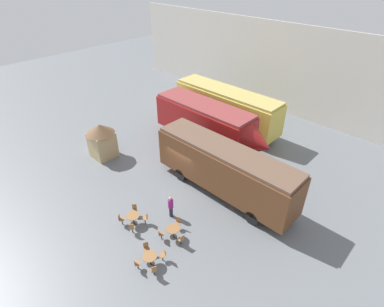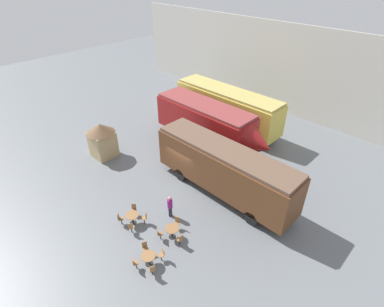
% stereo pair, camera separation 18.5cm
% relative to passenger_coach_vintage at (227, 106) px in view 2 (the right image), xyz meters
% --- Properties ---
extents(ground_plane, '(80.00, 80.00, 0.00)m').
position_rel_passenger_coach_vintage_xyz_m(ground_plane, '(2.82, -8.50, -2.25)').
color(ground_plane, slate).
extents(backdrop_wall, '(44.00, 0.15, 9.00)m').
position_rel_passenger_coach_vintage_xyz_m(backdrop_wall, '(2.82, 7.07, 2.25)').
color(backdrop_wall, silver).
rests_on(backdrop_wall, ground_plane).
extents(passenger_coach_vintage, '(10.92, 2.66, 3.86)m').
position_rel_passenger_coach_vintage_xyz_m(passenger_coach_vintage, '(0.00, 0.00, 0.00)').
color(passenger_coach_vintage, '#E0C64C').
rests_on(passenger_coach_vintage, ground_plane).
extents(streamlined_locomotive, '(11.28, 2.86, 3.78)m').
position_rel_passenger_coach_vintage_xyz_m(streamlined_locomotive, '(1.20, -3.64, -0.00)').
color(streamlined_locomotive, maroon).
rests_on(streamlined_locomotive, ground_plane).
extents(passenger_coach_wooden, '(10.73, 2.50, 3.74)m').
position_rel_passenger_coach_vintage_xyz_m(passenger_coach_wooden, '(6.01, -7.83, -0.09)').
color(passenger_coach_wooden, brown).
rests_on(passenger_coach_wooden, ground_plane).
extents(cafe_table_near, '(0.84, 0.84, 0.74)m').
position_rel_passenger_coach_vintage_xyz_m(cafe_table_near, '(3.85, -14.17, -1.68)').
color(cafe_table_near, black).
rests_on(cafe_table_near, ground_plane).
extents(cafe_table_mid, '(0.83, 0.83, 0.75)m').
position_rel_passenger_coach_vintage_xyz_m(cafe_table_mid, '(6.47, -13.18, -1.67)').
color(cafe_table_mid, black).
rests_on(cafe_table_mid, ground_plane).
extents(cafe_table_far, '(0.81, 0.81, 0.70)m').
position_rel_passenger_coach_vintage_xyz_m(cafe_table_far, '(6.94, -15.36, -1.71)').
color(cafe_table_far, black).
rests_on(cafe_table_far, ground_plane).
extents(cafe_chair_0, '(0.40, 0.40, 0.87)m').
position_rel_passenger_coach_vintage_xyz_m(cafe_chair_0, '(3.27, -13.63, -1.74)').
color(cafe_chair_0, black).
rests_on(cafe_chair_0, ground_plane).
extents(cafe_chair_1, '(0.40, 0.40, 0.87)m').
position_rel_passenger_coach_vintage_xyz_m(cafe_chair_1, '(3.31, -14.75, -1.74)').
color(cafe_chair_1, black).
rests_on(cafe_chair_1, ground_plane).
extents(cafe_chair_2, '(0.40, 0.40, 0.87)m').
position_rel_passenger_coach_vintage_xyz_m(cafe_chair_2, '(4.43, -14.71, -1.74)').
color(cafe_chair_2, black).
rests_on(cafe_chair_2, ground_plane).
extents(cafe_chair_3, '(0.40, 0.40, 0.87)m').
position_rel_passenger_coach_vintage_xyz_m(cafe_chair_3, '(4.39, -13.59, -1.74)').
color(cafe_chair_3, black).
rests_on(cafe_chair_3, ground_plane).
extents(cafe_chair_4, '(0.37, 0.36, 0.87)m').
position_rel_passenger_coach_vintage_xyz_m(cafe_chair_4, '(7.25, -13.25, -1.74)').
color(cafe_chair_4, black).
rests_on(cafe_chair_4, ground_plane).
extents(cafe_chair_5, '(0.38, 0.40, 0.87)m').
position_rel_passenger_coach_vintage_xyz_m(cafe_chair_5, '(6.14, -12.46, -1.74)').
color(cafe_chair_5, black).
rests_on(cafe_chair_5, ground_plane).
extents(cafe_chair_6, '(0.40, 0.40, 0.87)m').
position_rel_passenger_coach_vintage_xyz_m(cafe_chair_6, '(6.02, -13.82, -1.74)').
color(cafe_chair_6, black).
rests_on(cafe_chair_6, ground_plane).
extents(cafe_chair_7, '(0.40, 0.38, 0.87)m').
position_rel_passenger_coach_vintage_xyz_m(cafe_chair_7, '(6.24, -15.05, -1.74)').
color(cafe_chair_7, black).
rests_on(cafe_chair_7, ground_plane).
extents(cafe_chair_8, '(0.38, 0.40, 0.87)m').
position_rel_passenger_coach_vintage_xyz_m(cafe_chair_8, '(6.63, -16.07, -1.74)').
color(cafe_chair_8, black).
rests_on(cafe_chair_8, ground_plane).
extents(cafe_chair_9, '(0.40, 0.38, 0.87)m').
position_rel_passenger_coach_vintage_xyz_m(cafe_chair_9, '(7.65, -15.68, -1.74)').
color(cafe_chair_9, black).
rests_on(cafe_chair_9, ground_plane).
extents(cafe_chair_10, '(0.38, 0.40, 0.87)m').
position_rel_passenger_coach_vintage_xyz_m(cafe_chair_10, '(7.26, -14.66, -1.74)').
color(cafe_chair_10, black).
rests_on(cafe_chair_10, ground_plane).
extents(visitor_person, '(0.34, 0.34, 1.64)m').
position_rel_passenger_coach_vintage_xyz_m(visitor_person, '(5.07, -12.06, -1.36)').
color(visitor_person, '#262633').
rests_on(visitor_person, ground_plane).
extents(ticket_kiosk, '(2.34, 2.34, 3.00)m').
position_rel_passenger_coach_vintage_xyz_m(ticket_kiosk, '(-4.24, -11.15, -0.58)').
color(ticket_kiosk, tan).
rests_on(ticket_kiosk, ground_plane).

